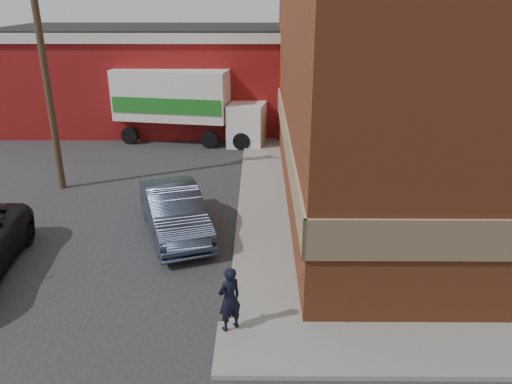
% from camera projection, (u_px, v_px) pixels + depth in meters
% --- Properties ---
extents(ground, '(90.00, 90.00, 0.00)m').
position_uv_depth(ground, '(239.00, 326.00, 11.80)').
color(ground, '#28282B').
rests_on(ground, ground).
extents(brick_building, '(14.25, 18.25, 9.36)m').
position_uv_depth(brick_building, '(477.00, 70.00, 18.38)').
color(brick_building, brown).
rests_on(brick_building, ground).
extents(sidewalk_west, '(1.80, 18.00, 0.12)m').
position_uv_depth(sidewalk_west, '(262.00, 187.00, 20.14)').
color(sidewalk_west, gray).
rests_on(sidewalk_west, ground).
extents(warehouse, '(16.30, 8.30, 5.60)m').
position_uv_depth(warehouse, '(150.00, 76.00, 29.38)').
color(warehouse, maroon).
rests_on(warehouse, ground).
extents(utility_pole, '(2.00, 0.26, 9.00)m').
position_uv_depth(utility_pole, '(45.00, 68.00, 18.46)').
color(utility_pole, '#4B3525').
rests_on(utility_pole, ground).
extents(man, '(0.69, 0.64, 1.59)m').
position_uv_depth(man, '(229.00, 299.00, 11.24)').
color(man, black).
rests_on(man, sidewalk_south).
extents(sedan, '(3.19, 5.06, 1.57)m').
position_uv_depth(sedan, '(174.00, 211.00, 16.08)').
color(sedan, '#343F57').
rests_on(sedan, ground).
extents(box_truck, '(7.91, 3.53, 3.77)m').
position_uv_depth(box_truck, '(187.00, 101.00, 25.77)').
color(box_truck, white).
rests_on(box_truck, ground).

